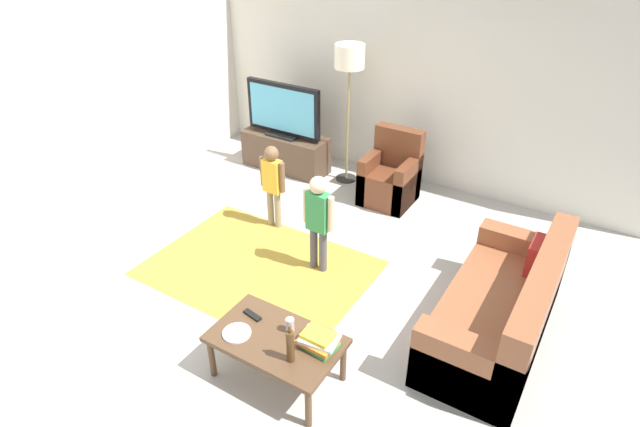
% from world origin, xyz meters
% --- Properties ---
extents(ground, '(7.80, 7.80, 0.00)m').
position_xyz_m(ground, '(0.00, 0.00, 0.00)').
color(ground, '#B2ADA3').
extents(wall_back, '(6.00, 0.12, 2.70)m').
position_xyz_m(wall_back, '(0.00, 3.00, 1.35)').
color(wall_back, silver).
rests_on(wall_back, ground).
extents(wall_left, '(0.12, 6.00, 2.70)m').
position_xyz_m(wall_left, '(-3.00, 0.00, 1.35)').
color(wall_left, silver).
rests_on(wall_left, ground).
extents(area_rug, '(2.20, 1.60, 0.01)m').
position_xyz_m(area_rug, '(-0.53, 0.26, 0.00)').
color(area_rug, '#B28C33').
rests_on(area_rug, ground).
extents(tv_stand, '(1.20, 0.44, 0.50)m').
position_xyz_m(tv_stand, '(-1.60, 2.30, 0.24)').
color(tv_stand, '#4C3828').
rests_on(tv_stand, ground).
extents(tv, '(1.10, 0.28, 0.71)m').
position_xyz_m(tv, '(-1.60, 2.28, 0.85)').
color(tv, black).
rests_on(tv, tv_stand).
extents(couch, '(0.80, 1.80, 0.86)m').
position_xyz_m(couch, '(1.85, 0.56, 0.29)').
color(couch, brown).
rests_on(couch, ground).
extents(armchair, '(0.60, 0.60, 0.90)m').
position_xyz_m(armchair, '(0.01, 2.26, 0.30)').
color(armchair, brown).
rests_on(armchair, ground).
extents(floor_lamp, '(0.36, 0.36, 1.78)m').
position_xyz_m(floor_lamp, '(-0.73, 2.45, 1.54)').
color(floor_lamp, '#262626').
rests_on(floor_lamp, ground).
extents(child_near_tv, '(0.33, 0.16, 0.99)m').
position_xyz_m(child_near_tv, '(-0.87, 1.01, 0.60)').
color(child_near_tv, gray).
rests_on(child_near_tv, ground).
extents(child_center, '(0.35, 0.17, 1.05)m').
position_xyz_m(child_center, '(-0.01, 0.58, 0.63)').
color(child_center, '#4C4C59').
rests_on(child_center, ground).
extents(coffee_table, '(1.00, 0.60, 0.42)m').
position_xyz_m(coffee_table, '(0.47, -0.79, 0.37)').
color(coffee_table, '#513823').
rests_on(coffee_table, ground).
extents(book_stack, '(0.30, 0.24, 0.12)m').
position_xyz_m(book_stack, '(0.79, -0.70, 0.48)').
color(book_stack, '#388C4C').
rests_on(book_stack, coffee_table).
extents(bottle, '(0.06, 0.06, 0.33)m').
position_xyz_m(bottle, '(0.69, -0.91, 0.56)').
color(bottle, '#4C3319').
rests_on(bottle, coffee_table).
extents(tv_remote, '(0.18, 0.08, 0.02)m').
position_xyz_m(tv_remote, '(0.17, -0.69, 0.43)').
color(tv_remote, black).
rests_on(tv_remote, coffee_table).
extents(soda_can, '(0.07, 0.07, 0.12)m').
position_xyz_m(soda_can, '(0.52, -0.67, 0.48)').
color(soda_can, silver).
rests_on(soda_can, coffee_table).
extents(plate, '(0.22, 0.22, 0.02)m').
position_xyz_m(plate, '(0.19, -0.91, 0.43)').
color(plate, white).
rests_on(plate, coffee_table).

